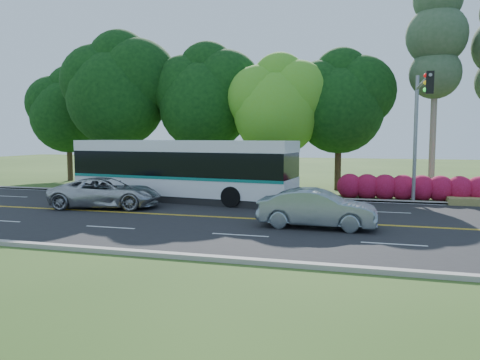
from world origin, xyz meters
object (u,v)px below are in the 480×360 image
(transit_bus, at_px, (181,171))
(sedan, at_px, (317,209))
(traffic_signal, at_px, (419,117))
(suv, at_px, (106,193))

(transit_bus, bearing_deg, sedan, -28.34)
(traffic_signal, relative_size, transit_bus, 0.52)
(traffic_signal, height_order, transit_bus, traffic_signal)
(traffic_signal, distance_m, suv, 16.54)
(transit_bus, bearing_deg, suv, -120.21)
(transit_bus, xyz_separation_m, sedan, (8.41, -5.99, -0.92))
(transit_bus, distance_m, sedan, 10.37)
(transit_bus, height_order, sedan, transit_bus)
(sedan, bearing_deg, traffic_signal, -32.52)
(traffic_signal, xyz_separation_m, sedan, (-4.38, -6.69, -3.87))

